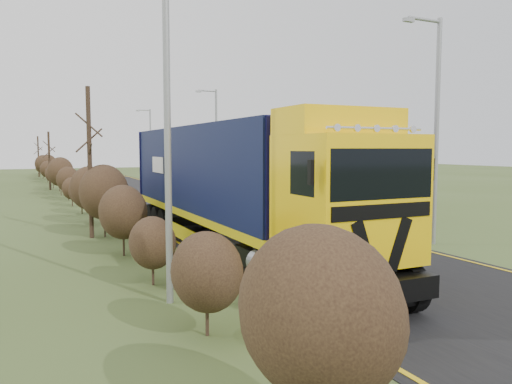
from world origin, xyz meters
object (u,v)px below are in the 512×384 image
object	(u,v)px
lorry	(231,180)
car_red_hatchback	(259,188)
car_blue_sedan	(238,183)
speed_sign	(257,183)
streetlight_near	(435,122)

from	to	relation	value
lorry	car_red_hatchback	size ratio (longest dim) A/B	4.60
car_blue_sedan	speed_sign	xyz separation A→B (m)	(-2.95, -9.73, 0.73)
lorry	car_blue_sedan	xyz separation A→B (m)	(9.76, 21.70, -1.77)
car_red_hatchback	car_blue_sedan	size ratio (longest dim) A/B	0.74
lorry	speed_sign	size ratio (longest dim) A/B	7.41
lorry	car_red_hatchback	world-z (taller)	lorry
car_red_hatchback	car_blue_sedan	world-z (taller)	car_blue_sedan
car_blue_sedan	speed_sign	distance (m)	10.19
streetlight_near	car_red_hatchback	bearing A→B (deg)	82.80
speed_sign	car_blue_sedan	bearing A→B (deg)	73.13
car_red_hatchback	streetlight_near	bearing A→B (deg)	89.45
streetlight_near	speed_sign	world-z (taller)	streetlight_near
lorry	streetlight_near	world-z (taller)	streetlight_near
lorry	car_blue_sedan	size ratio (longest dim) A/B	3.41
speed_sign	streetlight_near	bearing A→B (deg)	-87.28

